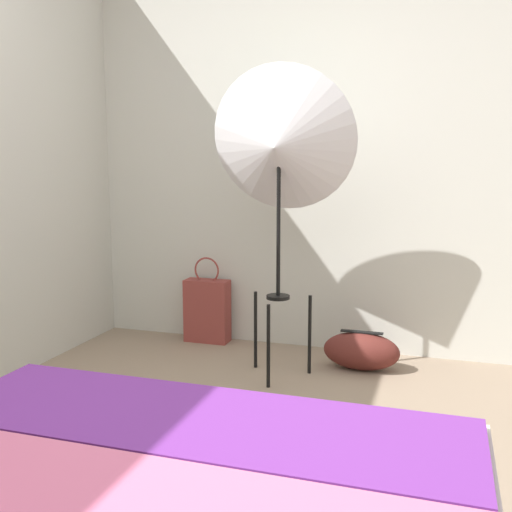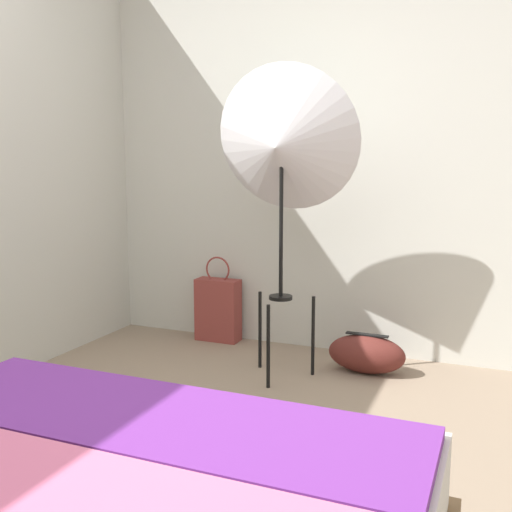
{
  "view_description": "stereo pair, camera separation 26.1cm",
  "coord_description": "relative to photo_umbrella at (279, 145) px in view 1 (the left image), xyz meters",
  "views": [
    {
      "loc": [
        0.96,
        -1.55,
        1.21
      ],
      "look_at": [
        0.01,
        1.41,
        0.72
      ],
      "focal_mm": 42.0,
      "sensor_mm": 36.0,
      "label": 1
    },
    {
      "loc": [
        1.2,
        -1.46,
        1.21
      ],
      "look_at": [
        0.01,
        1.41,
        0.72
      ],
      "focal_mm": 42.0,
      "sensor_mm": 36.0,
      "label": 2
    }
  ],
  "objects": [
    {
      "name": "wall_back",
      "position": [
        -0.08,
        0.62,
        -0.0
      ],
      "size": [
        8.0,
        0.05,
        2.6
      ],
      "color": "beige",
      "rests_on": "ground_plane"
    },
    {
      "name": "photo_umbrella",
      "position": [
        0.0,
        0.0,
        0.0
      ],
      "size": [
        0.82,
        0.42,
        1.73
      ],
      "color": "black",
      "rests_on": "ground_plane"
    },
    {
      "name": "tote_bag",
      "position": [
        -0.64,
        0.5,
        -1.08
      ],
      "size": [
        0.3,
        0.13,
        0.58
      ],
      "color": "brown",
      "rests_on": "ground_plane"
    },
    {
      "name": "duffel_bag",
      "position": [
        0.44,
        0.25,
        -1.19
      ],
      "size": [
        0.45,
        0.22,
        0.23
      ],
      "color": "#5B231E",
      "rests_on": "ground_plane"
    }
  ]
}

